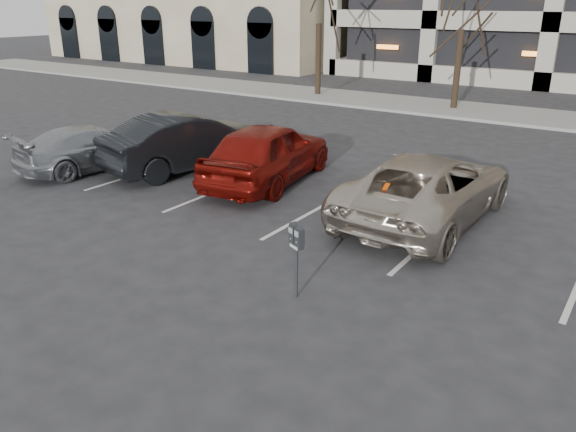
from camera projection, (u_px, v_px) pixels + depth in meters
name	position (u px, v px, depth m)	size (l,w,h in m)	color
ground	(329.00, 251.00, 10.80)	(140.00, 140.00, 0.00)	#28282B
sidewalk	(525.00, 116.00, 23.13)	(80.00, 4.00, 0.12)	gray
stall_lines	(327.00, 204.00, 13.30)	(16.90, 5.20, 0.00)	silver
parking_meter	(296.00, 243.00, 8.80)	(0.34, 0.24, 1.25)	black
suv_silver	(427.00, 188.00, 12.11)	(2.54, 5.36, 1.48)	beige
car_red	(268.00, 152.00, 14.64)	(1.91, 4.76, 1.62)	maroon
car_dark	(189.00, 142.00, 15.81)	(1.70, 4.86, 1.60)	black
car_silver	(93.00, 147.00, 15.91)	(1.74, 4.29, 1.25)	#9A9DA1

